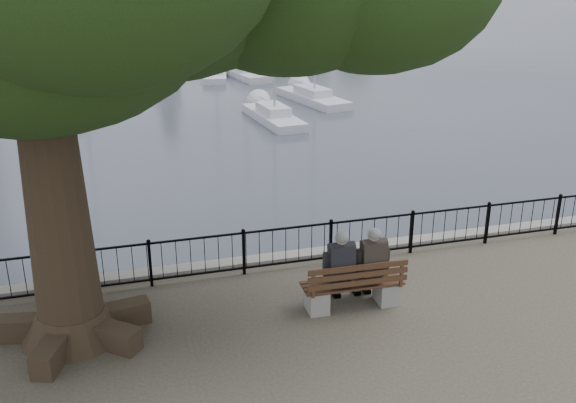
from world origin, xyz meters
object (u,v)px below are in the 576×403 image
object	(u,v)px
person_left	(338,271)
lion_monument	(163,25)
bench	(353,291)
person_right	(370,268)

from	to	relation	value
person_left	lion_monument	size ratio (longest dim) A/B	0.20
bench	lion_monument	bearing A→B (deg)	88.56
bench	person_left	distance (m)	0.50
person_right	lion_monument	bearing A→B (deg)	89.00
lion_monument	person_left	bearing A→B (deg)	-91.76
bench	person_left	xyz separation A→B (m)	(-0.28, 0.12, 0.40)
person_left	bench	bearing A→B (deg)	-24.02
bench	person_right	distance (m)	0.56
person_right	person_left	bearing A→B (deg)	178.25
person_left	lion_monument	distance (m)	49.34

